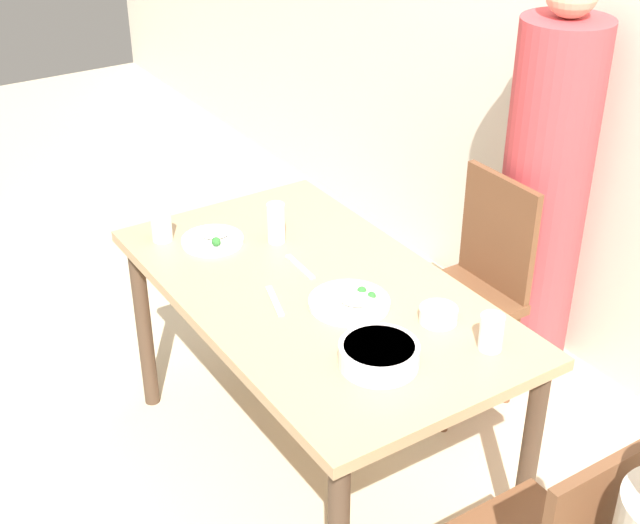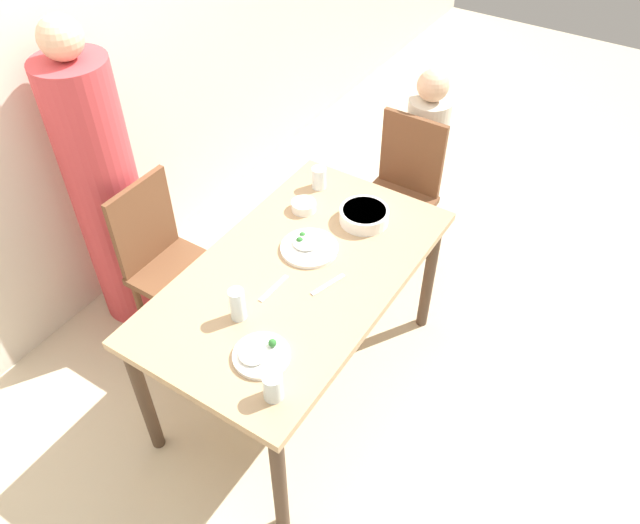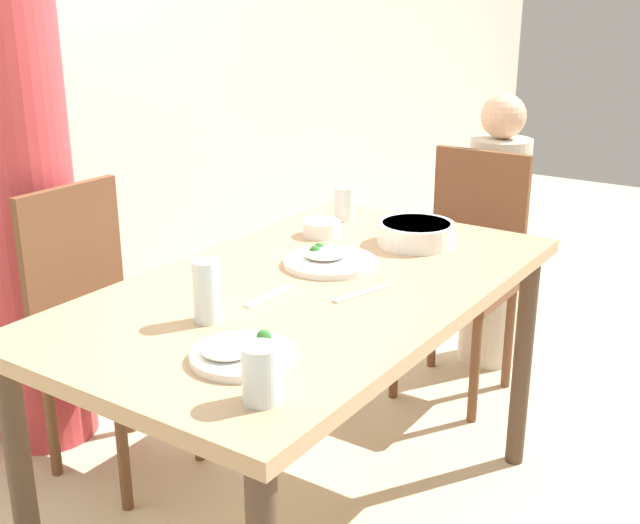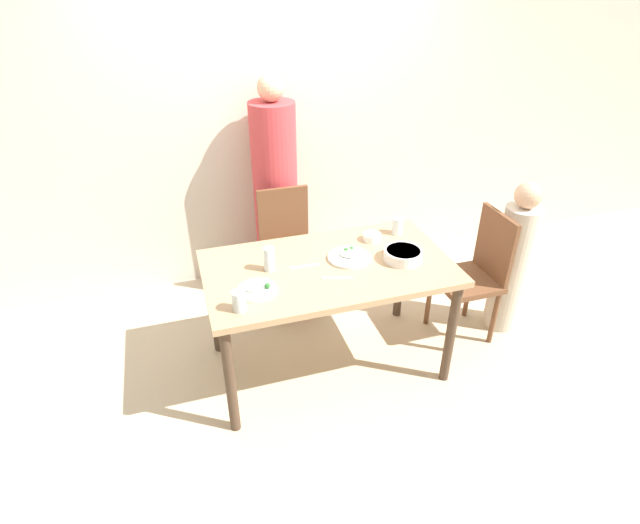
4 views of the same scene
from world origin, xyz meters
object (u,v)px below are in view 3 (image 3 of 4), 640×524
at_px(chair_adult_spot, 102,321).
at_px(person_child, 494,242).
at_px(chair_child_spot, 464,266).
at_px(bowl_curry, 416,233).
at_px(person_adult, 25,223).
at_px(glass_water_tall, 261,374).
at_px(plate_rice_adult, 329,260).

distance_m(chair_adult_spot, person_child, 1.62).
xyz_separation_m(chair_child_spot, bowl_curry, (-0.63, -0.11, 0.31)).
bearing_deg(person_child, person_adult, 143.34).
height_order(chair_child_spot, bowl_curry, chair_child_spot).
bearing_deg(bowl_curry, person_adult, 113.81).
bearing_deg(chair_child_spot, person_adult, -133.03).
height_order(chair_adult_spot, glass_water_tall, chair_adult_spot).
bearing_deg(plate_rice_adult, chair_adult_spot, 106.44).
bearing_deg(glass_water_tall, chair_adult_spot, 63.90).
bearing_deg(chair_adult_spot, plate_rice_adult, -73.56).
height_order(person_child, glass_water_tall, person_child).
relative_size(chair_child_spot, bowl_curry, 4.00).
bearing_deg(chair_child_spot, chair_adult_spot, -122.53).
xyz_separation_m(chair_adult_spot, plate_rice_adult, (0.21, -0.72, 0.28)).
distance_m(person_child, plate_rice_adult, 1.26).
bearing_deg(bowl_curry, chair_child_spot, 9.49).
height_order(chair_adult_spot, bowl_curry, chair_adult_spot).
height_order(chair_child_spot, plate_rice_adult, chair_child_spot).
bearing_deg(chair_adult_spot, chair_child_spot, -32.53).
bearing_deg(bowl_curry, person_child, 6.51).
height_order(person_adult, bowl_curry, person_adult).
height_order(person_adult, plate_rice_adult, person_adult).
height_order(bowl_curry, plate_rice_adult, bowl_curry).
bearing_deg(glass_water_tall, chair_child_spot, 10.84).
distance_m(person_adult, plate_rice_adult, 1.08).
height_order(bowl_curry, glass_water_tall, glass_water_tall).
distance_m(chair_adult_spot, glass_water_tall, 1.22).
bearing_deg(plate_rice_adult, glass_water_tall, -155.74).
xyz_separation_m(chair_child_spot, person_adult, (-1.15, 1.07, 0.27)).
bearing_deg(glass_water_tall, person_child, 9.25).
bearing_deg(glass_water_tall, plate_rice_adult, 24.26).
relative_size(bowl_curry, plate_rice_adult, 0.89).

